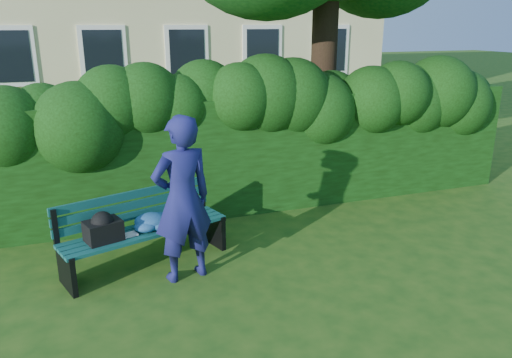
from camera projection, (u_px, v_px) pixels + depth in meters
name	position (u px, v px, depth m)	size (l,w,h in m)	color
ground	(273.00, 266.00, 6.12)	(80.00, 80.00, 0.00)	#204C14
hedge	(221.00, 153.00, 7.82)	(10.00, 1.00, 1.80)	black
park_bench	(138.00, 227.00, 6.01)	(2.10, 1.15, 0.89)	#0E4742
man_reading	(182.00, 199.00, 5.59)	(0.70, 0.46, 1.93)	navy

